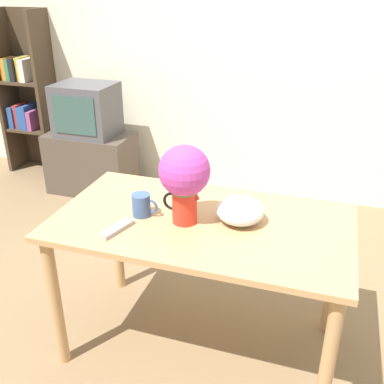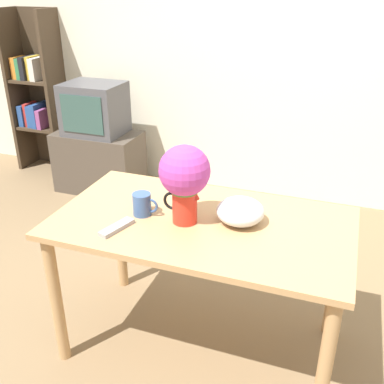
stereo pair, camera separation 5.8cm
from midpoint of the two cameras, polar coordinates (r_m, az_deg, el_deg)
ground_plane at (r=2.62m, az=0.31°, el=-17.71°), size 12.00×12.00×0.00m
wall_back at (r=3.86m, az=9.74°, el=17.84°), size 8.00×0.05×2.60m
table at (r=2.17m, az=0.43°, el=-6.09°), size 1.40×0.78×0.76m
flower_vase at (r=2.01m, az=-1.80°, el=1.89°), size 0.23×0.23×0.37m
coffee_mug at (r=2.15m, az=-7.15°, el=-1.65°), size 0.13×0.09×0.11m
white_bowl at (r=2.08m, az=5.34°, el=-2.36°), size 0.22×0.22×0.12m
remote_control at (r=2.06m, az=-10.32°, el=-4.61°), size 0.10×0.19×0.02m
tv_stand at (r=4.21m, az=-12.96°, el=3.66°), size 0.76×0.43×0.55m
tv_set at (r=4.05m, az=-13.66°, el=10.14°), size 0.50×0.41×0.44m
bookshelf at (r=4.75m, az=-20.52°, el=11.47°), size 0.49×0.31×1.55m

